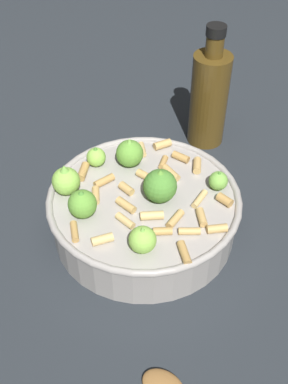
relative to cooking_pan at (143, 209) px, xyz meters
name	(u,v)px	position (x,y,z in m)	size (l,w,h in m)	color
ground_plane	(144,229)	(0.00, 0.00, -0.04)	(2.40, 2.40, 0.00)	#23282D
cooking_pan	(143,209)	(0.00, 0.00, 0.00)	(0.28, 0.28, 0.12)	#9E9993
olive_oil_bottle	(209,97)	(0.24, -0.09, 0.05)	(0.07, 0.07, 0.22)	#4C3814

